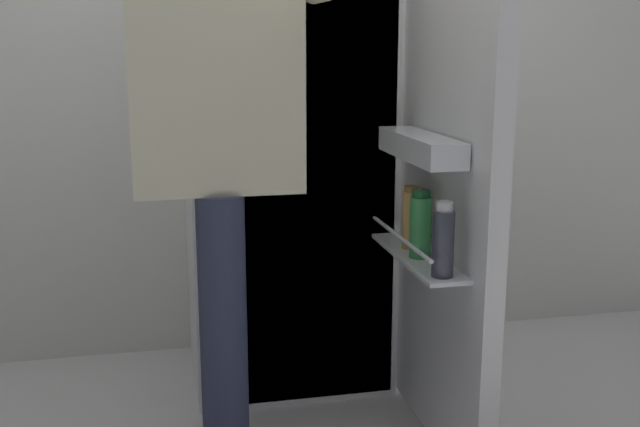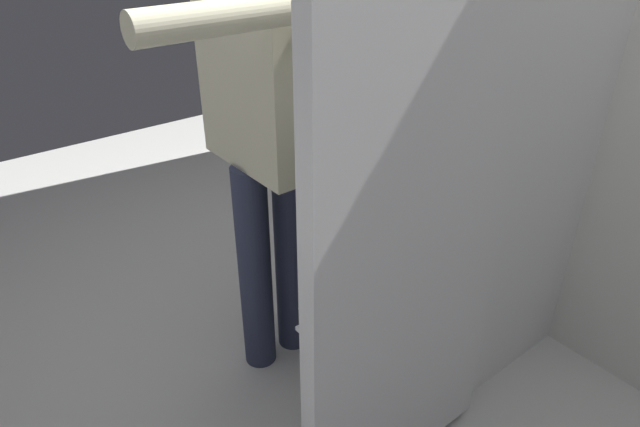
# 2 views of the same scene
# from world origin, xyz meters

# --- Properties ---
(ground_plane) EXTENTS (5.92, 5.92, 0.00)m
(ground_plane) POSITION_xyz_m (0.00, 0.00, 0.00)
(ground_plane) COLOR silver
(kitchen_wall) EXTENTS (4.40, 0.10, 2.53)m
(kitchen_wall) POSITION_xyz_m (0.00, 0.89, 1.27)
(kitchen_wall) COLOR silver
(kitchen_wall) RESTS_ON ground_plane
(refrigerator) EXTENTS (0.75, 1.27, 1.61)m
(refrigerator) POSITION_xyz_m (0.03, 0.48, 0.81)
(refrigerator) COLOR white
(refrigerator) RESTS_ON ground_plane
(person) EXTENTS (0.54, 0.76, 1.66)m
(person) POSITION_xyz_m (-0.28, -0.10, 1.00)
(person) COLOR #2D334C
(person) RESTS_ON ground_plane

